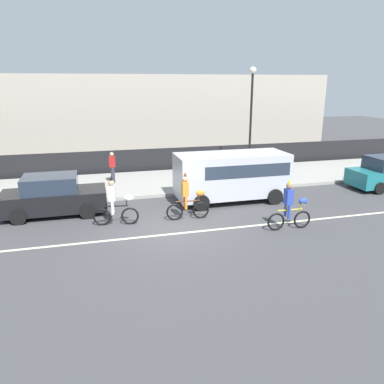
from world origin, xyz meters
TOP-DOWN VIEW (x-y plane):
  - ground_plane at (0.00, 0.00)m, footprint 80.00×80.00m
  - road_centre_line at (0.00, -0.50)m, footprint 36.00×0.14m
  - sidewalk_curb at (0.00, 6.50)m, footprint 60.00×5.00m
  - fence_line at (0.00, 9.40)m, footprint 40.00×0.08m
  - building_backdrop at (1.37, 18.00)m, footprint 28.00×8.00m
  - parade_cyclist_zebra at (-1.98, 0.95)m, footprint 1.71×0.52m
  - parade_cyclist_orange at (0.80, 0.84)m, footprint 1.72×0.50m
  - parade_cyclist_cobalt at (4.15, -1.14)m, footprint 1.72×0.50m
  - parked_van_silver at (3.37, 2.70)m, footprint 5.00×2.22m
  - parked_car_black at (-4.35, 2.78)m, footprint 4.10×1.92m
  - street_lamp_post at (5.69, 6.27)m, footprint 0.36×0.36m
  - pedestrian_onlooker at (-1.75, 6.74)m, footprint 0.32×0.20m

SIDE VIEW (x-z plane):
  - ground_plane at x=0.00m, z-range 0.00..0.00m
  - road_centre_line at x=0.00m, z-range 0.00..0.01m
  - sidewalk_curb at x=0.00m, z-range 0.00..0.15m
  - fence_line at x=0.00m, z-range 0.00..1.40m
  - parked_car_black at x=-4.35m, z-range -0.04..1.60m
  - parade_cyclist_zebra at x=-1.98m, z-range -0.12..1.80m
  - parade_cyclist_orange at x=0.80m, z-range -0.12..1.80m
  - parade_cyclist_cobalt at x=4.15m, z-range -0.12..1.80m
  - pedestrian_onlooker at x=-1.75m, z-range 0.20..1.82m
  - parked_van_silver at x=3.37m, z-range 0.19..2.37m
  - building_backdrop at x=1.37m, z-range 0.00..5.77m
  - street_lamp_post at x=5.69m, z-range 1.06..6.92m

